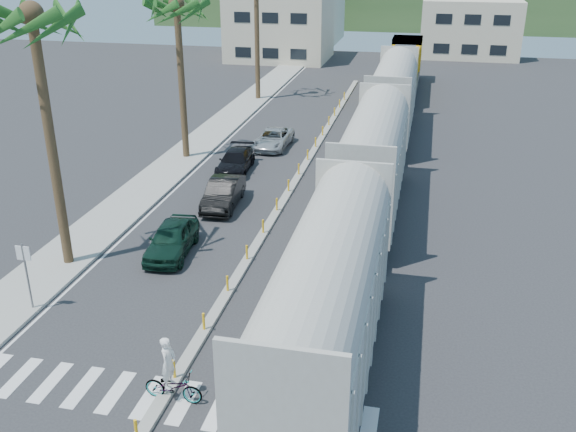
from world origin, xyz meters
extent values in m
plane|color=#28282B|center=(0.00, 0.00, 0.00)|extent=(140.00, 140.00, 0.00)
cube|color=gray|center=(-8.50, 25.00, 0.07)|extent=(3.00, 90.00, 0.15)
cube|color=black|center=(4.28, 28.00, 0.03)|extent=(0.12, 100.00, 0.06)
cube|color=black|center=(5.72, 28.00, 0.03)|extent=(0.12, 100.00, 0.06)
cube|color=gray|center=(0.00, 20.00, 0.07)|extent=(0.45, 60.00, 0.15)
cylinder|color=yellow|center=(0.00, -4.00, 0.50)|extent=(0.10, 0.10, 0.70)
cylinder|color=yellow|center=(0.00, -1.00, 0.50)|extent=(0.10, 0.10, 0.70)
cylinder|color=yellow|center=(0.00, 2.00, 0.50)|extent=(0.10, 0.10, 0.70)
cylinder|color=yellow|center=(0.00, 5.00, 0.50)|extent=(0.10, 0.10, 0.70)
cylinder|color=yellow|center=(0.00, 8.00, 0.50)|extent=(0.10, 0.10, 0.70)
cylinder|color=yellow|center=(0.00, 11.00, 0.50)|extent=(0.10, 0.10, 0.70)
cylinder|color=yellow|center=(0.00, 14.00, 0.50)|extent=(0.10, 0.10, 0.70)
cylinder|color=yellow|center=(0.00, 17.00, 0.50)|extent=(0.10, 0.10, 0.70)
cylinder|color=yellow|center=(0.00, 20.00, 0.50)|extent=(0.10, 0.10, 0.70)
cylinder|color=yellow|center=(0.00, 23.00, 0.50)|extent=(0.10, 0.10, 0.70)
cylinder|color=yellow|center=(0.00, 26.00, 0.50)|extent=(0.10, 0.10, 0.70)
cylinder|color=yellow|center=(0.00, 29.00, 0.50)|extent=(0.10, 0.10, 0.70)
cylinder|color=yellow|center=(0.00, 32.00, 0.50)|extent=(0.10, 0.10, 0.70)
cylinder|color=yellow|center=(0.00, 35.00, 0.50)|extent=(0.10, 0.10, 0.70)
cylinder|color=yellow|center=(0.00, 38.00, 0.50)|extent=(0.10, 0.10, 0.70)
cylinder|color=yellow|center=(0.00, 41.00, 0.50)|extent=(0.10, 0.10, 0.70)
cube|color=silver|center=(0.00, -2.00, 0.01)|extent=(14.00, 2.20, 0.01)
cube|color=silver|center=(-6.80, 25.00, 0.00)|extent=(0.12, 90.00, 0.01)
cube|color=silver|center=(2.50, 25.00, 0.00)|extent=(0.12, 90.00, 0.01)
cube|color=#ABA79C|center=(5.00, -0.05, 2.70)|extent=(3.00, 12.88, 3.40)
cylinder|color=#ABA79C|center=(5.00, -0.05, 4.40)|extent=(2.90, 12.58, 2.90)
cube|color=black|center=(5.00, -0.05, 0.50)|extent=(2.60, 12.88, 1.00)
cube|color=#ABA79C|center=(5.00, 14.95, 2.70)|extent=(3.00, 12.88, 3.40)
cylinder|color=#ABA79C|center=(5.00, 14.95, 4.40)|extent=(2.90, 12.58, 2.90)
cube|color=black|center=(5.00, 14.95, 0.50)|extent=(2.60, 12.88, 1.00)
cube|color=#ABA79C|center=(5.00, 29.95, 2.70)|extent=(3.00, 12.88, 3.40)
cylinder|color=#ABA79C|center=(5.00, 29.95, 4.40)|extent=(2.90, 12.58, 2.90)
cube|color=black|center=(5.00, 29.95, 0.50)|extent=(2.60, 12.88, 1.00)
cube|color=#4C4C4F|center=(5.00, 45.95, 1.05)|extent=(3.00, 17.00, 0.50)
cube|color=gold|center=(5.00, 44.95, 2.60)|extent=(2.70, 12.24, 2.60)
cube|color=gold|center=(5.00, 51.73, 2.90)|extent=(3.00, 3.74, 3.20)
cube|color=black|center=(5.00, 45.95, 0.45)|extent=(2.60, 13.60, 0.90)
cylinder|color=brown|center=(-8.00, 6.00, 5.50)|extent=(0.44, 0.44, 11.00)
sphere|color=#1E5A1C|center=(-8.00, 6.00, 11.15)|extent=(3.20, 3.20, 3.20)
cylinder|color=brown|center=(-8.30, 22.00, 5.00)|extent=(0.44, 0.44, 10.00)
sphere|color=#1E5A1C|center=(-8.30, 22.00, 10.15)|extent=(3.20, 3.20, 3.20)
cylinder|color=brown|center=(-8.00, 40.00, 6.00)|extent=(0.44, 0.44, 12.00)
cylinder|color=slate|center=(-7.30, 2.00, 1.50)|extent=(0.08, 0.08, 3.00)
cube|color=silver|center=(-7.30, 2.00, 2.60)|extent=(0.60, 0.04, 0.60)
cube|color=beige|center=(-11.00, 62.00, 4.00)|extent=(12.00, 10.00, 8.00)
cube|color=beige|center=(-13.00, 78.00, 5.00)|extent=(14.00, 12.00, 10.00)
cube|color=beige|center=(12.00, 70.00, 3.50)|extent=(12.00, 10.00, 7.00)
imported|color=black|center=(-3.71, 8.07, 0.77)|extent=(2.65, 4.88, 1.55)
imported|color=black|center=(-3.14, 14.28, 0.77)|extent=(2.29, 4.91, 1.54)
imported|color=black|center=(-4.19, 20.09, 0.68)|extent=(2.52, 4.94, 1.36)
imported|color=#B7B9BC|center=(-3.02, 25.67, 0.66)|extent=(2.46, 4.86, 1.32)
imported|color=#9EA0A5|center=(0.34, -1.92, 0.52)|extent=(0.84, 2.03, 1.04)
imported|color=white|center=(0.24, -1.92, 1.46)|extent=(0.69, 0.48, 1.81)
camera|label=1|loc=(7.62, -17.58, 13.85)|focal=40.00mm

